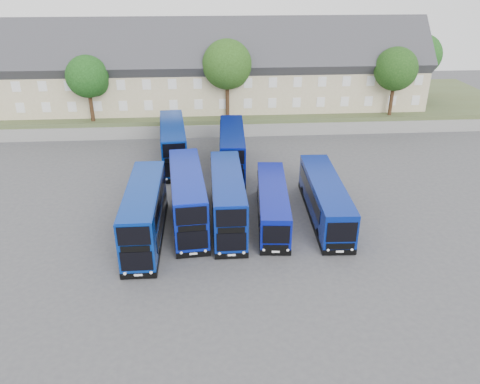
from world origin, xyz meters
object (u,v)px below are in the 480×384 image
Objects in this scene: dd_front_mid at (188,199)px; tree_west at (89,78)px; tree_east at (396,70)px; coach_east_a at (272,205)px; tree_far at (421,57)px; tree_mid at (228,66)px; dd_front_left at (145,215)px.

tree_west is (-11.67, 21.65, 4.96)m from dd_front_mid.
dd_front_mid is 1.42× the size of tree_west.
tree_west is 0.94× the size of tree_east.
dd_front_mid is 1.01× the size of coach_east_a.
tree_far reaches higher than tree_west.
tree_mid is 1.06× the size of tree_far.
dd_front_mid is 1.33× the size of tree_east.
tree_far is at bearing 55.55° from coach_east_a.
tree_mid is (4.33, 22.15, 5.98)m from dd_front_mid.
tree_east is at bearing -1.43° from tree_mid.
coach_east_a is at bearing 12.24° from dd_front_left.
tree_west is at bearing 113.35° from dd_front_mid.
tree_far reaches higher than dd_front_mid.
tree_east reaches higher than coach_east_a.
dd_front_mid is 1.19× the size of tree_mid.
dd_front_left is 0.97× the size of dd_front_mid.
tree_east is (24.33, 21.65, 5.30)m from dd_front_mid.
dd_front_mid is at bearing -101.05° from tree_mid.
dd_front_mid is 1.26× the size of tree_far.
dd_front_left is 1.38× the size of tree_west.
dd_front_left is at bearing -148.01° from dd_front_mid.
tree_mid is at bearing 73.97° from dd_front_mid.
dd_front_left is 3.90m from dd_front_mid.
tree_east is (20.00, -0.50, -0.68)m from tree_mid.
coach_east_a is (6.73, -0.20, -0.67)m from dd_front_mid.
coach_east_a is at bearing -129.29° from tree_far.
tree_west reaches higher than coach_east_a.
coach_east_a is at bearing -49.90° from tree_west.
tree_mid is (16.00, 0.50, 1.02)m from tree_west.
coach_east_a is at bearing -83.88° from tree_mid.
coach_east_a is (9.84, 2.15, -0.63)m from dd_front_left.
dd_front_mid is 6.76m from coach_east_a.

